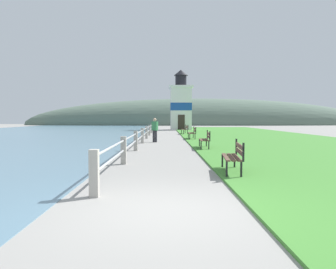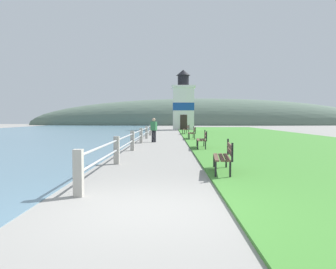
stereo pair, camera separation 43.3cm
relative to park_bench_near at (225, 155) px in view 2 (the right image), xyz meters
name	(u,v)px [view 2 (the right image)]	position (x,y,z in m)	size (l,w,h in m)	color
ground_plane	(143,211)	(-1.98, -3.70, -0.54)	(160.00, 160.00, 0.00)	gray
grass_verge	(262,138)	(5.50, 15.95, -0.51)	(12.00, 58.94, 0.06)	#428433
seawall_railing	(144,133)	(-3.36, 13.50, 0.02)	(0.18, 32.58, 0.95)	#A8A399
park_bench_near	(225,155)	(0.00, 0.00, 0.00)	(0.65, 1.74, 0.94)	brown
park_bench_midway	(203,138)	(0.11, 7.39, 0.00)	(0.57, 1.77, 0.94)	brown
park_bench_far	(193,132)	(0.10, 14.84, 0.00)	(0.49, 1.79, 0.94)	brown
park_bench_by_lighthouse	(186,129)	(0.02, 22.45, 0.00)	(0.60, 1.75, 0.94)	brown
lighthouse	(183,105)	(0.17, 34.64, 2.84)	(3.13, 3.13, 7.99)	white
person_strolling	(154,129)	(-2.61, 12.07, 0.31)	(0.44, 0.37, 1.57)	#28282D
distant_hillside	(203,125)	(6.02, 65.60, -0.54)	(80.00, 16.00, 12.00)	#566B5B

